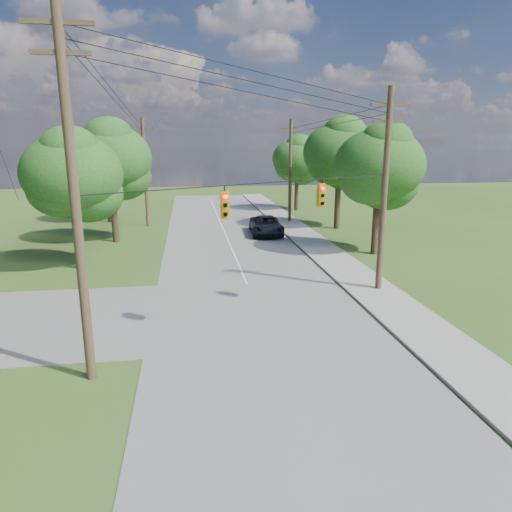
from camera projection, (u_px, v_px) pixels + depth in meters
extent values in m
plane|color=#34551C|center=(227.00, 374.00, 15.82)|extent=(140.00, 140.00, 0.00)
cube|color=gray|center=(261.00, 317.00, 20.90)|extent=(10.00, 100.00, 0.03)
cube|color=#9C9A92|center=(399.00, 309.00, 21.85)|extent=(2.60, 100.00, 0.12)
cylinder|color=brown|center=(75.00, 202.00, 14.09)|extent=(0.32, 0.32, 12.00)
cube|color=brown|center=(58.00, 22.00, 12.86)|extent=(2.00, 0.12, 0.14)
cube|color=brown|center=(61.00, 52.00, 13.05)|extent=(1.70, 0.12, 0.14)
cylinder|color=brown|center=(384.00, 193.00, 23.51)|extent=(0.32, 0.32, 10.50)
cube|color=brown|center=(390.00, 105.00, 22.45)|extent=(2.00, 0.12, 0.14)
cube|color=brown|center=(389.00, 122.00, 22.65)|extent=(1.70, 0.12, 0.14)
cylinder|color=brown|center=(290.00, 172.00, 44.68)|extent=(0.32, 0.32, 10.00)
cube|color=brown|center=(291.00, 129.00, 43.68)|extent=(2.00, 0.12, 0.14)
cylinder|color=brown|center=(145.00, 173.00, 42.68)|extent=(0.32, 0.32, 10.00)
cube|color=brown|center=(143.00, 128.00, 41.69)|extent=(2.00, 0.12, 0.14)
cylinder|color=black|center=(269.00, 75.00, 17.65)|extent=(13.52, 7.63, 1.53)
cylinder|color=black|center=(269.00, 86.00, 17.75)|extent=(13.52, 7.63, 1.53)
cylinder|color=black|center=(269.00, 96.00, 17.85)|extent=(13.52, 7.63, 1.53)
cylinder|color=black|center=(325.00, 120.00, 33.07)|extent=(0.03, 22.00, 0.53)
cylinder|color=black|center=(123.00, 103.00, 27.27)|extent=(0.43, 29.60, 2.03)
cylinder|color=black|center=(325.00, 126.00, 33.17)|extent=(0.03, 22.00, 0.53)
cylinder|color=black|center=(123.00, 110.00, 27.37)|extent=(0.43, 29.60, 2.03)
cylinder|color=black|center=(268.00, 183.00, 18.66)|extent=(13.52, 7.63, 0.04)
cube|color=#C58A0B|center=(225.00, 205.00, 17.43)|extent=(0.32, 0.22, 1.05)
sphere|color=#FF0C05|center=(225.00, 196.00, 17.21)|extent=(0.17, 0.17, 0.17)
cube|color=#C58A0B|center=(225.00, 204.00, 17.66)|extent=(0.32, 0.22, 1.05)
sphere|color=#FF0C05|center=(224.00, 195.00, 17.71)|extent=(0.17, 0.17, 0.17)
cube|color=#C58A0B|center=(322.00, 195.00, 20.57)|extent=(0.32, 0.22, 1.05)
sphere|color=#FF0C05|center=(323.00, 188.00, 20.35)|extent=(0.17, 0.17, 0.17)
cube|color=#C58A0B|center=(320.00, 195.00, 20.80)|extent=(0.32, 0.22, 1.05)
sphere|color=#FF0C05|center=(320.00, 187.00, 20.85)|extent=(0.17, 0.17, 0.17)
cylinder|color=#473323|center=(79.00, 244.00, 28.68)|extent=(0.45, 0.45, 3.15)
ellipsoid|color=#1F4916|center=(73.00, 174.00, 27.63)|extent=(6.00, 6.00, 4.92)
cylinder|color=#473323|center=(115.00, 220.00, 36.46)|extent=(0.50, 0.50, 3.50)
ellipsoid|color=#1F4916|center=(110.00, 158.00, 35.29)|extent=(6.40, 6.40, 5.25)
cylinder|color=#473323|center=(109.00, 205.00, 45.79)|extent=(0.48, 0.47, 3.32)
ellipsoid|color=#1F4916|center=(105.00, 159.00, 44.67)|extent=(6.00, 6.00, 4.92)
cylinder|color=#473323|center=(375.00, 231.00, 32.50)|extent=(0.48, 0.48, 3.32)
ellipsoid|color=#1F4916|center=(379.00, 165.00, 31.38)|extent=(6.20, 6.20, 5.08)
cylinder|color=#473323|center=(337.00, 209.00, 42.12)|extent=(0.52, 0.52, 3.67)
ellipsoid|color=#1F4916|center=(340.00, 152.00, 40.89)|extent=(6.60, 6.60, 5.41)
cylinder|color=#473323|center=(296.00, 197.00, 53.56)|extent=(0.45, 0.45, 3.15)
ellipsoid|color=#1F4916|center=(297.00, 159.00, 52.50)|extent=(5.80, 5.80, 4.76)
imported|color=black|center=(266.00, 225.00, 39.44)|extent=(2.96, 5.83, 1.58)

